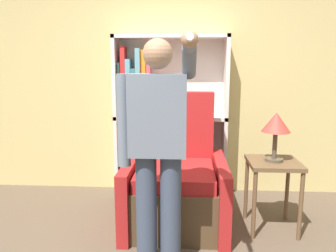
# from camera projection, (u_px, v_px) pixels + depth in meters

# --- Properties ---
(wall_back) EXTENTS (8.00, 0.06, 2.80)m
(wall_back) POSITION_uv_depth(u_px,v_px,m) (165.00, 72.00, 3.77)
(wall_back) COLOR tan
(wall_back) RESTS_ON ground_plane
(bookcase) EXTENTS (1.26, 0.28, 1.80)m
(bookcase) POSITION_uv_depth(u_px,v_px,m) (156.00, 121.00, 3.72)
(bookcase) COLOR silver
(bookcase) RESTS_ON ground_plane
(armchair) EXTENTS (0.93, 0.93, 1.22)m
(armchair) POSITION_uv_depth(u_px,v_px,m) (176.00, 184.00, 3.10)
(armchair) COLOR #4C3823
(armchair) RESTS_ON ground_plane
(person_standing) EXTENTS (0.54, 0.78, 1.65)m
(person_standing) POSITION_uv_depth(u_px,v_px,m) (158.00, 145.00, 2.26)
(person_standing) COLOR #384256
(person_standing) RESTS_ON ground_plane
(side_table) EXTENTS (0.44, 0.44, 0.64)m
(side_table) POSITION_uv_depth(u_px,v_px,m) (273.00, 173.00, 2.93)
(side_table) COLOR brown
(side_table) RESTS_ON ground_plane
(table_lamp) EXTENTS (0.25, 0.25, 0.43)m
(table_lamp) POSITION_uv_depth(u_px,v_px,m) (276.00, 125.00, 2.85)
(table_lamp) COLOR #4C4233
(table_lamp) RESTS_ON side_table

